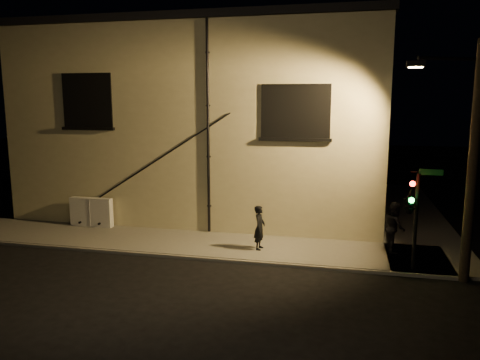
% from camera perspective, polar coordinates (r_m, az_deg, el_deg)
% --- Properties ---
extents(ground, '(90.00, 90.00, 0.00)m').
position_cam_1_polar(ground, '(16.03, -0.53, -9.98)').
color(ground, black).
extents(sidewalk, '(21.00, 16.00, 0.12)m').
position_cam_1_polar(sidewalk, '(19.94, 5.86, -5.89)').
color(sidewalk, slate).
rests_on(sidewalk, ground).
extents(building, '(16.20, 12.23, 8.80)m').
position_cam_1_polar(building, '(24.58, -2.50, 7.35)').
color(building, beige).
rests_on(building, ground).
extents(utility_cabinet, '(1.86, 0.31, 1.22)m').
position_cam_1_polar(utility_cabinet, '(20.81, -17.65, -3.74)').
color(utility_cabinet, silver).
rests_on(utility_cabinet, sidewalk).
extents(pedestrian_a, '(0.42, 0.61, 1.59)m').
position_cam_1_polar(pedestrian_a, '(16.78, 2.40, -5.81)').
color(pedestrian_a, black).
rests_on(pedestrian_a, sidewalk).
extents(pedestrian_b, '(0.79, 0.96, 1.79)m').
position_cam_1_polar(pedestrian_b, '(17.33, 18.32, -5.45)').
color(pedestrian_b, black).
rests_on(pedestrian_b, sidewalk).
extents(traffic_signal, '(1.30, 1.89, 3.21)m').
position_cam_1_polar(traffic_signal, '(15.33, 20.07, -2.67)').
color(traffic_signal, black).
rests_on(traffic_signal, sidewalk).
extents(streetlamp_pole, '(2.02, 1.39, 7.10)m').
position_cam_1_polar(streetlamp_pole, '(15.16, 26.18, 2.57)').
color(streetlamp_pole, black).
rests_on(streetlamp_pole, ground).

